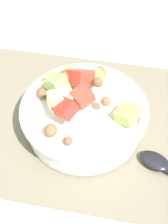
# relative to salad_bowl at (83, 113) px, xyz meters

# --- Properties ---
(ground_plane) EXTENTS (2.40, 2.40, 0.00)m
(ground_plane) POSITION_rel_salad_bowl_xyz_m (0.01, 0.01, -0.04)
(ground_plane) COLOR silver
(placemat) EXTENTS (0.50, 0.37, 0.01)m
(placemat) POSITION_rel_salad_bowl_xyz_m (0.01, 0.01, -0.04)
(placemat) COLOR #756B56
(placemat) RESTS_ON ground_plane
(salad_bowl) EXTENTS (0.24, 0.24, 0.12)m
(salad_bowl) POSITION_rel_salad_bowl_xyz_m (0.00, 0.00, 0.00)
(salad_bowl) COLOR white
(salad_bowl) RESTS_ON placemat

